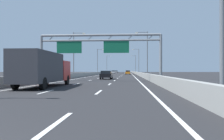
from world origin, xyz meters
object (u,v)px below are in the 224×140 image
(streetlamp_right_mid, at_px, (146,51))
(black_car, at_px, (106,75))
(white_car, at_px, (114,72))
(box_truck, at_px, (43,68))
(streetlamp_right_distant, at_px, (135,63))
(sign_gantry, at_px, (98,45))
(silver_car, at_px, (116,72))
(orange_car, at_px, (128,72))
(streetlamp_left_distant, at_px, (107,63))
(yellow_car, at_px, (128,72))
(red_car, at_px, (128,72))
(streetlamp_left_far, at_px, (98,60))
(streetlamp_left_mid, at_px, (75,52))
(streetlamp_right_far, at_px, (138,60))

(streetlamp_right_mid, distance_m, black_car, 12.79)
(white_car, relative_size, box_truck, 0.52)
(streetlamp_right_mid, bearing_deg, black_car, -128.03)
(streetlamp_right_distant, relative_size, box_truck, 1.06)
(sign_gantry, xyz_separation_m, silver_car, (-3.19, 109.05, -4.07))
(white_car, bearing_deg, black_car, -87.26)
(streetlamp_right_mid, relative_size, white_car, 2.06)
(orange_car, bearing_deg, streetlamp_left_distant, 105.62)
(yellow_car, relative_size, red_car, 0.97)
(silver_car, relative_size, white_car, 0.91)
(streetlamp_left_far, relative_size, black_car, 2.21)
(streetlamp_left_mid, xyz_separation_m, streetlamp_left_far, (0.00, 37.45, 0.00))
(streetlamp_right_mid, relative_size, streetlamp_left_distant, 1.00)
(streetlamp_left_mid, bearing_deg, orange_car, 72.43)
(sign_gantry, xyz_separation_m, streetlamp_right_mid, (7.70, 16.98, 0.58))
(streetlamp_left_distant, relative_size, streetlamp_right_distant, 1.00)
(streetlamp_right_far, bearing_deg, black_car, -98.90)
(streetlamp_left_far, xyz_separation_m, orange_car, (11.12, -2.32, -4.64))
(streetlamp_right_mid, distance_m, streetlamp_left_far, 40.32)
(streetlamp_left_distant, bearing_deg, sign_gantry, -85.50)
(black_car, bearing_deg, streetlamp_left_distant, 95.15)
(streetlamp_right_mid, distance_m, box_truck, 30.22)
(streetlamp_left_mid, distance_m, streetlamp_right_far, 40.32)
(sign_gantry, distance_m, silver_car, 109.17)
(streetlamp_right_mid, height_order, black_car, streetlamp_right_mid)
(orange_car, distance_m, white_car, 30.31)
(sign_gantry, bearing_deg, streetlamp_left_distant, 94.50)
(streetlamp_left_far, relative_size, yellow_car, 2.25)
(streetlamp_right_far, distance_m, box_truck, 66.34)
(streetlamp_right_far, relative_size, silver_car, 2.26)
(white_car, bearing_deg, streetlamp_left_distant, 111.49)
(sign_gantry, xyz_separation_m, box_truck, (-3.45, -10.86, -3.18))
(black_car, bearing_deg, sign_gantry, -92.72)
(streetlamp_right_far, distance_m, yellow_car, 18.23)
(streetlamp_right_mid, bearing_deg, streetlamp_left_mid, 180.00)
(streetlamp_left_far, bearing_deg, streetlamp_left_distant, 90.00)
(streetlamp_left_distant, distance_m, silver_car, 18.24)
(streetlamp_left_mid, bearing_deg, red_car, 80.73)
(streetlamp_left_far, xyz_separation_m, box_truck, (3.78, -65.29, -3.75))
(streetlamp_right_distant, distance_m, red_car, 9.73)
(yellow_car, height_order, silver_car, silver_car)
(white_car, distance_m, box_truck, 92.44)
(streetlamp_right_far, bearing_deg, streetlamp_right_mid, -90.00)
(streetlamp_left_mid, bearing_deg, yellow_car, 78.51)
(sign_gantry, distance_m, white_car, 81.74)
(streetlamp_right_mid, distance_m, orange_car, 35.64)
(sign_gantry, height_order, silver_car, sign_gantry)
(streetlamp_left_mid, height_order, yellow_car, streetlamp_left_mid)
(streetlamp_left_mid, height_order, black_car, streetlamp_left_mid)
(silver_car, xyz_separation_m, white_car, (0.01, -27.47, 0.00))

